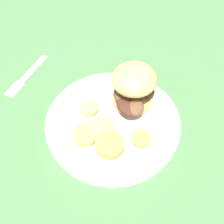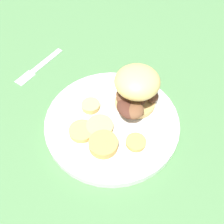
% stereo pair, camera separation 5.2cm
% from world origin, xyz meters
% --- Properties ---
extents(ground_plane, '(4.00, 4.00, 0.00)m').
position_xyz_m(ground_plane, '(0.00, 0.00, 0.00)').
color(ground_plane, '#4C7A47').
extents(dinner_plate, '(0.28, 0.28, 0.02)m').
position_xyz_m(dinner_plate, '(0.00, 0.00, 0.01)').
color(dinner_plate, white).
rests_on(dinner_plate, ground_plane).
extents(sandwich, '(0.10, 0.12, 0.09)m').
position_xyz_m(sandwich, '(0.04, 0.05, 0.07)').
color(sandwich, tan).
rests_on(sandwich, dinner_plate).
extents(potato_round_0, '(0.06, 0.06, 0.02)m').
position_xyz_m(potato_round_0, '(-0.01, -0.07, 0.03)').
color(potato_round_0, tan).
rests_on(potato_round_0, dinner_plate).
extents(potato_round_1, '(0.04, 0.04, 0.01)m').
position_xyz_m(potato_round_1, '(0.05, -0.05, 0.02)').
color(potato_round_1, tan).
rests_on(potato_round_1, dinner_plate).
extents(potato_round_2, '(0.04, 0.04, 0.01)m').
position_xyz_m(potato_round_2, '(-0.05, 0.02, 0.03)').
color(potato_round_2, '#DBB766').
rests_on(potato_round_2, dinner_plate).
extents(potato_round_3, '(0.05, 0.05, 0.01)m').
position_xyz_m(potato_round_3, '(-0.02, -0.02, 0.02)').
color(potato_round_3, '#DBB766').
rests_on(potato_round_3, dinner_plate).
extents(potato_round_4, '(0.05, 0.05, 0.01)m').
position_xyz_m(potato_round_4, '(-0.05, -0.04, 0.02)').
color(potato_round_4, tan).
rests_on(potato_round_4, dinner_plate).
extents(fork, '(0.08, 0.15, 0.00)m').
position_xyz_m(fork, '(-0.21, 0.14, 0.00)').
color(fork, silver).
rests_on(fork, ground_plane).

